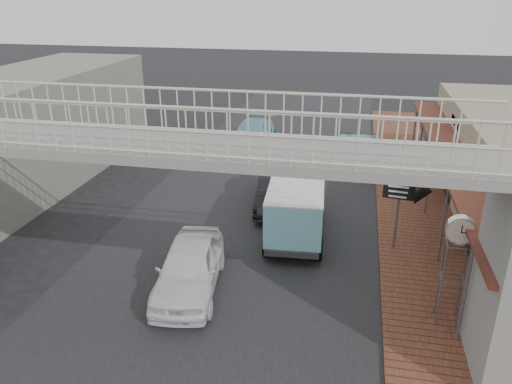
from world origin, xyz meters
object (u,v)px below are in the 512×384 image
at_px(angkot_curb, 360,146).
at_px(street_clock, 460,235).
at_px(motorcycle_near, 387,168).
at_px(arrow_sign, 421,191).
at_px(white_hatchback, 189,267).
at_px(angkot_far, 252,135).
at_px(angkot_van, 296,204).
at_px(dark_sedan, 279,188).
at_px(motorcycle_far, 383,170).

relative_size(angkot_curb, street_clock, 1.56).
distance_m(motorcycle_near, arrow_sign, 7.62).
xyz_separation_m(white_hatchback, motorcycle_near, (6.27, 11.06, -0.22)).
relative_size(angkot_far, arrow_sign, 1.87).
relative_size(angkot_far, angkot_van, 1.15).
xyz_separation_m(angkot_curb, angkot_far, (-6.10, 0.73, 0.07)).
bearing_deg(angkot_far, arrow_sign, -53.21).
relative_size(angkot_van, arrow_sign, 1.63).
bearing_deg(angkot_far, angkot_van, -69.57).
xyz_separation_m(dark_sedan, angkot_van, (1.07, -2.86, 0.59)).
height_order(street_clock, arrow_sign, street_clock).
height_order(dark_sedan, angkot_far, dark_sedan).
height_order(angkot_far, motorcycle_far, angkot_far).
distance_m(dark_sedan, motorcycle_far, 5.79).
bearing_deg(arrow_sign, angkot_van, -176.64).
bearing_deg(dark_sedan, white_hatchback, -107.78).
bearing_deg(arrow_sign, dark_sedan, 156.53).
height_order(angkot_far, angkot_van, angkot_van).
relative_size(white_hatchback, motorcycle_near, 2.65).
bearing_deg(motorcycle_near, dark_sedan, 119.15).
relative_size(angkot_van, motorcycle_near, 2.69).
bearing_deg(arrow_sign, white_hatchback, -144.30).
relative_size(angkot_curb, angkot_van, 1.08).
bearing_deg(arrow_sign, angkot_curb, 108.50).
relative_size(angkot_far, motorcycle_near, 3.09).
height_order(white_hatchback, motorcycle_near, white_hatchback).
relative_size(dark_sedan, motorcycle_near, 2.80).
height_order(angkot_van, street_clock, street_clock).
xyz_separation_m(dark_sedan, street_clock, (5.81, -6.99, 1.92)).
bearing_deg(motorcycle_near, angkot_van, 140.16).
bearing_deg(arrow_sign, motorcycle_far, 104.69).
xyz_separation_m(angkot_far, angkot_van, (3.88, -10.61, 0.61)).
bearing_deg(angkot_van, white_hatchback, -128.18).
distance_m(angkot_curb, angkot_far, 6.14).
xyz_separation_m(angkot_far, motorcycle_near, (7.42, -3.55, -0.21)).
bearing_deg(angkot_curb, dark_sedan, 61.88).
bearing_deg(white_hatchback, street_clock, -8.94).
height_order(angkot_curb, angkot_van, angkot_van).
distance_m(motorcycle_near, street_clock, 11.46).
relative_size(angkot_van, motorcycle_far, 2.82).
distance_m(angkot_far, motorcycle_far, 8.23).
xyz_separation_m(angkot_van, arrow_sign, (4.18, -0.31, 0.97)).
distance_m(white_hatchback, motorcycle_near, 12.72).
distance_m(angkot_far, angkot_van, 11.32).
bearing_deg(street_clock, arrow_sign, 101.79).
distance_m(white_hatchback, angkot_van, 4.87).
bearing_deg(angkot_far, motorcycle_near, -25.17).
bearing_deg(white_hatchback, arrow_sign, 20.18).
distance_m(dark_sedan, motorcycle_near, 6.25).
height_order(angkot_curb, motorcycle_far, angkot_curb).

